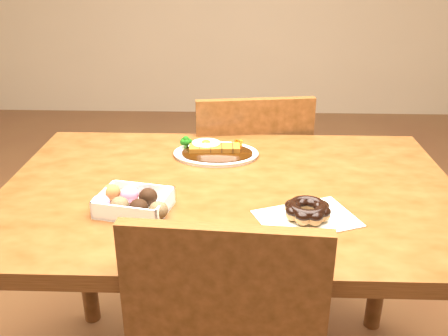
{
  "coord_description": "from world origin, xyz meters",
  "views": [
    {
      "loc": [
        0.03,
        -1.18,
        1.33
      ],
      "look_at": [
        -0.01,
        -0.02,
        0.81
      ],
      "focal_mm": 40.0,
      "sensor_mm": 36.0,
      "label": 1
    }
  ],
  "objects_px": {
    "pon_de_ring": "(307,211)",
    "donut_box": "(132,202)",
    "chair_far": "(248,189)",
    "table": "(230,219)",
    "katsu_curry_plate": "(215,151)"
  },
  "relations": [
    {
      "from": "chair_far",
      "to": "pon_de_ring",
      "type": "relative_size",
      "value": 3.33
    },
    {
      "from": "table",
      "to": "chair_far",
      "type": "distance_m",
      "value": 0.57
    },
    {
      "from": "donut_box",
      "to": "pon_de_ring",
      "type": "relative_size",
      "value": 0.74
    },
    {
      "from": "table",
      "to": "donut_box",
      "type": "bearing_deg",
      "value": -148.57
    },
    {
      "from": "donut_box",
      "to": "pon_de_ring",
      "type": "height_order",
      "value": "donut_box"
    },
    {
      "from": "pon_de_ring",
      "to": "table",
      "type": "bearing_deg",
      "value": 137.6
    },
    {
      "from": "chair_far",
      "to": "pon_de_ring",
      "type": "xyz_separation_m",
      "value": [
        0.12,
        -0.7,
        0.29
      ]
    },
    {
      "from": "table",
      "to": "donut_box",
      "type": "distance_m",
      "value": 0.3
    },
    {
      "from": "table",
      "to": "katsu_curry_plate",
      "type": "bearing_deg",
      "value": 103.67
    },
    {
      "from": "chair_far",
      "to": "katsu_curry_plate",
      "type": "relative_size",
      "value": 3.45
    },
    {
      "from": "table",
      "to": "pon_de_ring",
      "type": "bearing_deg",
      "value": -42.4
    },
    {
      "from": "donut_box",
      "to": "pon_de_ring",
      "type": "distance_m",
      "value": 0.41
    },
    {
      "from": "katsu_curry_plate",
      "to": "donut_box",
      "type": "height_order",
      "value": "katsu_curry_plate"
    },
    {
      "from": "pon_de_ring",
      "to": "donut_box",
      "type": "bearing_deg",
      "value": 176.29
    },
    {
      "from": "donut_box",
      "to": "pon_de_ring",
      "type": "xyz_separation_m",
      "value": [
        0.41,
        -0.03,
        -0.0
      ]
    }
  ]
}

